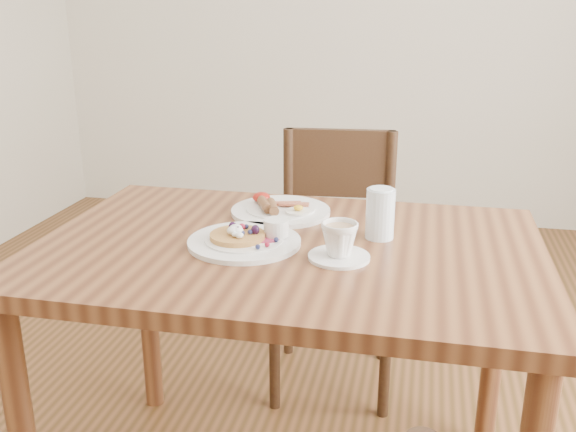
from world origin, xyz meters
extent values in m
cube|color=brown|center=(0.00, 0.00, 0.73)|extent=(1.20, 0.80, 0.04)
cylinder|color=brown|center=(0.54, 0.34, 0.35)|extent=(0.06, 0.06, 0.71)
cylinder|color=brown|center=(-0.54, 0.34, 0.35)|extent=(0.06, 0.06, 0.71)
cube|color=#342313|center=(0.03, 0.60, 0.45)|extent=(0.46, 0.46, 0.04)
cylinder|color=#342313|center=(-0.13, 0.40, 0.21)|extent=(0.04, 0.04, 0.43)
cylinder|color=#342313|center=(0.23, 0.43, 0.21)|extent=(0.04, 0.04, 0.43)
cylinder|color=#342313|center=(-0.17, 0.76, 0.21)|extent=(0.04, 0.04, 0.43)
cylinder|color=#342313|center=(0.19, 0.79, 0.21)|extent=(0.04, 0.04, 0.43)
cylinder|color=#342313|center=(0.19, 0.79, 0.67)|extent=(0.04, 0.04, 0.43)
cylinder|color=#342313|center=(-0.17, 0.76, 0.67)|extent=(0.04, 0.04, 0.43)
cube|color=#342313|center=(0.01, 0.79, 0.76)|extent=(0.38, 0.06, 0.24)
cylinder|color=white|center=(-0.10, -0.03, 0.76)|extent=(0.27, 0.27, 0.01)
cylinder|color=white|center=(-0.10, -0.03, 0.76)|extent=(0.19, 0.19, 0.01)
cylinder|color=#B22D59|center=(-0.05, -0.02, 0.77)|extent=(0.07, 0.07, 0.00)
cylinder|color=#C68C47|center=(-0.12, -0.03, 0.77)|extent=(0.13, 0.13, 0.01)
ellipsoid|color=white|center=(-0.12, -0.04, 0.79)|extent=(0.03, 0.03, 0.02)
ellipsoid|color=white|center=(-0.11, -0.06, 0.79)|extent=(0.02, 0.02, 0.01)
cylinder|color=white|center=(-0.03, 0.01, 0.79)|extent=(0.06, 0.06, 0.04)
cylinder|color=#591E07|center=(-0.03, 0.01, 0.80)|extent=(0.05, 0.05, 0.00)
sphere|color=black|center=(-0.09, -0.02, 0.79)|extent=(0.02, 0.02, 0.02)
sphere|color=#1E234C|center=(-0.08, 0.00, 0.78)|extent=(0.01, 0.01, 0.01)
sphere|color=#1E234C|center=(-0.10, 0.02, 0.78)|extent=(0.01, 0.01, 0.01)
sphere|color=#B21938|center=(-0.12, 0.00, 0.79)|extent=(0.02, 0.02, 0.02)
sphere|color=black|center=(-0.13, -0.01, 0.79)|extent=(0.02, 0.02, 0.02)
sphere|color=#1E234C|center=(-0.14, -0.03, 0.78)|extent=(0.01, 0.01, 0.01)
sphere|color=black|center=(-0.12, -0.03, 0.79)|extent=(0.02, 0.02, 0.02)
sphere|color=#1E234C|center=(-0.10, -0.04, 0.78)|extent=(0.01, 0.01, 0.01)
sphere|color=#1E234C|center=(-0.08, -0.04, 0.78)|extent=(0.01, 0.01, 0.01)
sphere|color=#1E234C|center=(-0.03, -0.07, 0.77)|extent=(0.01, 0.01, 0.01)
sphere|color=#B21938|center=(-0.02, -0.03, 0.77)|extent=(0.01, 0.01, 0.01)
sphere|color=black|center=(-0.03, 0.01, 0.78)|extent=(0.02, 0.02, 0.02)
sphere|color=#1E234C|center=(-0.05, 0.04, 0.77)|extent=(0.01, 0.01, 0.01)
cylinder|color=white|center=(-0.07, 0.22, 0.76)|extent=(0.27, 0.27, 0.01)
cylinder|color=white|center=(-0.07, 0.22, 0.76)|extent=(0.19, 0.19, 0.01)
cylinder|color=brown|center=(-0.11, 0.20, 0.78)|extent=(0.06, 0.10, 0.03)
cylinder|color=brown|center=(-0.08, 0.19, 0.78)|extent=(0.06, 0.10, 0.03)
cube|color=maroon|center=(-0.06, 0.25, 0.77)|extent=(0.08, 0.04, 0.01)
cube|color=maroon|center=(-0.03, 0.24, 0.77)|extent=(0.08, 0.03, 0.01)
cylinder|color=white|center=(-0.01, 0.19, 0.77)|extent=(0.07, 0.07, 0.00)
ellipsoid|color=yellow|center=(-0.01, 0.19, 0.78)|extent=(0.03, 0.03, 0.01)
ellipsoid|color=#A5190F|center=(-0.13, 0.26, 0.78)|extent=(0.05, 0.05, 0.03)
cylinder|color=white|center=(0.13, -0.07, 0.75)|extent=(0.14, 0.14, 0.01)
imported|color=white|center=(0.13, -0.07, 0.80)|extent=(0.10, 0.10, 0.08)
cylinder|color=tan|center=(0.13, -0.07, 0.82)|extent=(0.07, 0.07, 0.00)
cylinder|color=silver|center=(0.21, 0.09, 0.81)|extent=(0.07, 0.07, 0.12)
camera|label=1|loc=(0.31, -1.40, 1.30)|focal=40.00mm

